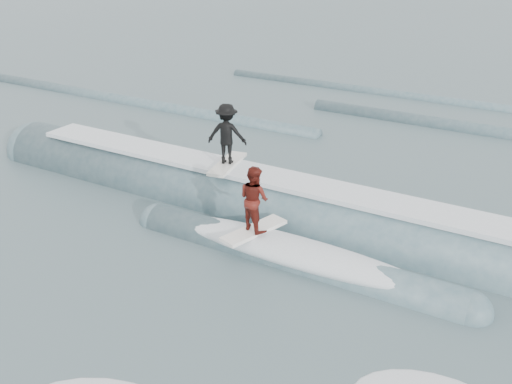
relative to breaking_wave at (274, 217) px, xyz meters
The scene contains 5 objects.
ground 6.53m from the breaking_wave, 92.04° to the right, with size 160.00×160.00×0.00m, color #3F585C.
breaking_wave is the anchor object (origin of this frame).
surfer_black 2.87m from the breaking_wave, behind, with size 1.37×2.07×1.97m.
surfer_red 2.41m from the breaking_wave, 78.17° to the right, with size 1.10×2.07×1.90m.
far_swells 11.18m from the breaking_wave, 95.82° to the left, with size 42.10×8.65×0.80m.
Camera 1 is at (7.41, -7.01, 7.93)m, focal length 40.00 mm.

